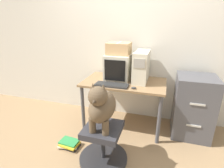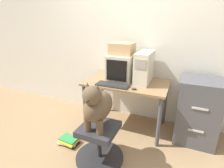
{
  "view_description": "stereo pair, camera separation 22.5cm",
  "coord_description": "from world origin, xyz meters",
  "px_view_note": "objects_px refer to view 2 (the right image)",
  "views": [
    {
      "loc": [
        0.53,
        -2.02,
        1.59
      ],
      "look_at": [
        -0.08,
        -0.0,
        0.81
      ],
      "focal_mm": 28.0,
      "sensor_mm": 36.0,
      "label": 1
    },
    {
      "loc": [
        0.74,
        -1.95,
        1.59
      ],
      "look_at": [
        -0.08,
        -0.0,
        0.81
      ],
      "focal_mm": 28.0,
      "sensor_mm": 36.0,
      "label": 2
    }
  ],
  "objects_px": {
    "pc_tower": "(144,67)",
    "keyboard": "(113,85)",
    "crt_monitor": "(122,67)",
    "office_chair": "(99,144)",
    "dog": "(97,105)",
    "cardboard_box": "(122,49)",
    "filing_cabinet": "(197,111)",
    "book_stack_floor": "(69,141)"
  },
  "relations": [
    {
      "from": "dog",
      "to": "crt_monitor",
      "type": "bearing_deg",
      "value": 93.56
    },
    {
      "from": "crt_monitor",
      "to": "pc_tower",
      "type": "height_order",
      "value": "pc_tower"
    },
    {
      "from": "filing_cabinet",
      "to": "keyboard",
      "type": "bearing_deg",
      "value": -165.16
    },
    {
      "from": "dog",
      "to": "book_stack_floor",
      "type": "bearing_deg",
      "value": 168.63
    },
    {
      "from": "office_chair",
      "to": "book_stack_floor",
      "type": "bearing_deg",
      "value": 170.92
    },
    {
      "from": "office_chair",
      "to": "filing_cabinet",
      "type": "relative_size",
      "value": 0.65
    },
    {
      "from": "crt_monitor",
      "to": "cardboard_box",
      "type": "height_order",
      "value": "cardboard_box"
    },
    {
      "from": "filing_cabinet",
      "to": "book_stack_floor",
      "type": "xyz_separation_m",
      "value": [
        -1.55,
        -0.78,
        -0.4
      ]
    },
    {
      "from": "cardboard_box",
      "to": "book_stack_floor",
      "type": "xyz_separation_m",
      "value": [
        -0.45,
        -0.82,
        -1.16
      ]
    },
    {
      "from": "crt_monitor",
      "to": "keyboard",
      "type": "relative_size",
      "value": 0.97
    },
    {
      "from": "pc_tower",
      "to": "keyboard",
      "type": "bearing_deg",
      "value": -136.87
    },
    {
      "from": "crt_monitor",
      "to": "office_chair",
      "type": "bearing_deg",
      "value": -86.36
    },
    {
      "from": "dog",
      "to": "filing_cabinet",
      "type": "bearing_deg",
      "value": 40.33
    },
    {
      "from": "dog",
      "to": "book_stack_floor",
      "type": "height_order",
      "value": "dog"
    },
    {
      "from": "office_chair",
      "to": "cardboard_box",
      "type": "height_order",
      "value": "cardboard_box"
    },
    {
      "from": "crt_monitor",
      "to": "pc_tower",
      "type": "bearing_deg",
      "value": 0.29
    },
    {
      "from": "office_chair",
      "to": "filing_cabinet",
      "type": "bearing_deg",
      "value": 39.65
    },
    {
      "from": "keyboard",
      "to": "book_stack_floor",
      "type": "distance_m",
      "value": 0.97
    },
    {
      "from": "pc_tower",
      "to": "filing_cabinet",
      "type": "bearing_deg",
      "value": -2.51
    },
    {
      "from": "cardboard_box",
      "to": "book_stack_floor",
      "type": "relative_size",
      "value": 1.14
    },
    {
      "from": "crt_monitor",
      "to": "book_stack_floor",
      "type": "distance_m",
      "value": 1.29
    },
    {
      "from": "pc_tower",
      "to": "keyboard",
      "type": "distance_m",
      "value": 0.52
    },
    {
      "from": "book_stack_floor",
      "to": "crt_monitor",
      "type": "bearing_deg",
      "value": 60.77
    },
    {
      "from": "dog",
      "to": "filing_cabinet",
      "type": "height_order",
      "value": "dog"
    },
    {
      "from": "office_chair",
      "to": "book_stack_floor",
      "type": "relative_size",
      "value": 2.01
    },
    {
      "from": "office_chair",
      "to": "filing_cabinet",
      "type": "xyz_separation_m",
      "value": [
        1.04,
        0.86,
        0.23
      ]
    },
    {
      "from": "office_chair",
      "to": "crt_monitor",
      "type": "bearing_deg",
      "value": 93.64
    },
    {
      "from": "dog",
      "to": "book_stack_floor",
      "type": "xyz_separation_m",
      "value": [
        -0.51,
        0.1,
        -0.7
      ]
    },
    {
      "from": "office_chair",
      "to": "book_stack_floor",
      "type": "height_order",
      "value": "office_chair"
    },
    {
      "from": "dog",
      "to": "cardboard_box",
      "type": "relative_size",
      "value": 1.71
    },
    {
      "from": "filing_cabinet",
      "to": "book_stack_floor",
      "type": "distance_m",
      "value": 1.78
    },
    {
      "from": "office_chair",
      "to": "keyboard",
      "type": "bearing_deg",
      "value": 96.81
    },
    {
      "from": "pc_tower",
      "to": "crt_monitor",
      "type": "bearing_deg",
      "value": -179.71
    },
    {
      "from": "crt_monitor",
      "to": "filing_cabinet",
      "type": "xyz_separation_m",
      "value": [
        1.1,
        -0.03,
        -0.49
      ]
    },
    {
      "from": "keyboard",
      "to": "dog",
      "type": "distance_m",
      "value": 0.59
    },
    {
      "from": "office_chair",
      "to": "dog",
      "type": "bearing_deg",
      "value": -90.0
    },
    {
      "from": "keyboard",
      "to": "book_stack_floor",
      "type": "height_order",
      "value": "keyboard"
    },
    {
      "from": "dog",
      "to": "cardboard_box",
      "type": "distance_m",
      "value": 1.03
    },
    {
      "from": "filing_cabinet",
      "to": "book_stack_floor",
      "type": "height_order",
      "value": "filing_cabinet"
    },
    {
      "from": "dog",
      "to": "cardboard_box",
      "type": "bearing_deg",
      "value": 93.54
    },
    {
      "from": "keyboard",
      "to": "cardboard_box",
      "type": "distance_m",
      "value": 0.55
    },
    {
      "from": "dog",
      "to": "cardboard_box",
      "type": "height_order",
      "value": "cardboard_box"
    }
  ]
}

